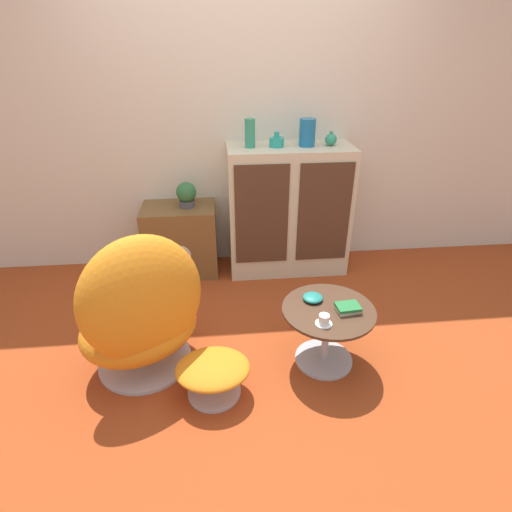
% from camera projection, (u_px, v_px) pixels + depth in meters
% --- Properties ---
extents(ground_plane, '(12.00, 12.00, 0.00)m').
position_uv_depth(ground_plane, '(258.00, 351.00, 2.67)').
color(ground_plane, '#9E3D19').
extents(wall_back, '(6.40, 0.06, 2.60)m').
position_uv_depth(wall_back, '(242.00, 115.00, 3.25)').
color(wall_back, beige).
rests_on(wall_back, ground_plane).
extents(sideboard, '(1.01, 0.45, 1.09)m').
position_uv_depth(sideboard, '(288.00, 211.00, 3.42)').
color(sideboard, beige).
rests_on(sideboard, ground_plane).
extents(tv_console, '(0.61, 0.42, 0.61)m').
position_uv_depth(tv_console, '(181.00, 240.00, 3.47)').
color(tv_console, brown).
rests_on(tv_console, ground_plane).
extents(egg_chair, '(0.96, 0.94, 0.95)m').
position_uv_depth(egg_chair, '(141.00, 314.00, 2.35)').
color(egg_chair, '#B7B7BC').
rests_on(egg_chair, ground_plane).
extents(ottoman, '(0.43, 0.36, 0.23)m').
position_uv_depth(ottoman, '(213.00, 372.00, 2.28)').
color(ottoman, '#B7B7BC').
rests_on(ottoman, ground_plane).
extents(coffee_table, '(0.57, 0.57, 0.41)m').
position_uv_depth(coffee_table, '(327.00, 327.00, 2.47)').
color(coffee_table, '#B7B7BC').
rests_on(coffee_table, ground_plane).
extents(vase_leftmost, '(0.08, 0.08, 0.22)m').
position_uv_depth(vase_leftmost, '(250.00, 133.00, 3.08)').
color(vase_leftmost, '#2D8E6B').
rests_on(vase_leftmost, sideboard).
extents(vase_inner_left, '(0.12, 0.12, 0.12)m').
position_uv_depth(vase_inner_left, '(277.00, 142.00, 3.13)').
color(vase_inner_left, teal).
rests_on(vase_inner_left, sideboard).
extents(vase_inner_right, '(0.13, 0.13, 0.21)m').
position_uv_depth(vase_inner_right, '(307.00, 132.00, 3.12)').
color(vase_inner_right, '#196699').
rests_on(vase_inner_right, sideboard).
extents(vase_rightmost, '(0.09, 0.09, 0.11)m').
position_uv_depth(vase_rightmost, '(331.00, 139.00, 3.17)').
color(vase_rightmost, '#2D8E6B').
rests_on(vase_rightmost, sideboard).
extents(potted_plant, '(0.17, 0.17, 0.21)m').
position_uv_depth(potted_plant, '(186.00, 194.00, 3.28)').
color(potted_plant, '#4C4C51').
rests_on(potted_plant, tv_console).
extents(teacup, '(0.10, 0.10, 0.06)m').
position_uv_depth(teacup, '(324.00, 320.00, 2.26)').
color(teacup, white).
rests_on(teacup, coffee_table).
extents(book_stack, '(0.15, 0.13, 0.04)m').
position_uv_depth(book_stack, '(348.00, 308.00, 2.38)').
color(book_stack, beige).
rests_on(book_stack, coffee_table).
extents(bowl, '(0.12, 0.12, 0.04)m').
position_uv_depth(bowl, '(313.00, 298.00, 2.48)').
color(bowl, '#1E7A70').
rests_on(bowl, coffee_table).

